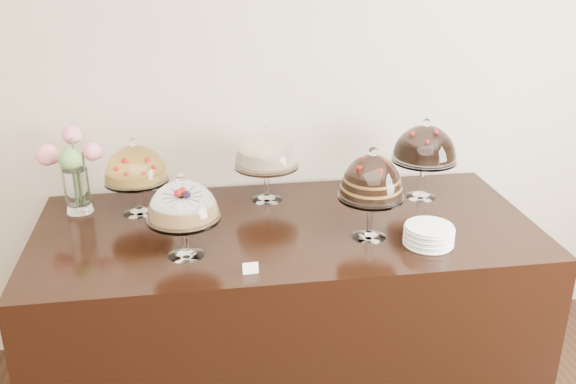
{
  "coord_description": "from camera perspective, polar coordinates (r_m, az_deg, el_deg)",
  "views": [
    {
      "loc": [
        -0.43,
        -0.09,
        2.12
      ],
      "look_at": [
        -0.05,
        2.4,
        1.08
      ],
      "focal_mm": 40.0,
      "sensor_mm": 36.0,
      "label": 1
    }
  ],
  "objects": [
    {
      "name": "cake_stand_sugar_sponge",
      "position": [
        2.53,
        -9.33,
        -1.13
      ],
      "size": [
        0.29,
        0.29,
        0.35
      ],
      "color": "white",
      "rests_on": "display_counter"
    },
    {
      "name": "plate_stack",
      "position": [
        2.72,
        12.4,
        -3.76
      ],
      "size": [
        0.2,
        0.2,
        0.08
      ],
      "color": "white",
      "rests_on": "display_counter"
    },
    {
      "name": "flower_vase",
      "position": [
        3.07,
        -18.67,
        1.97
      ],
      "size": [
        0.29,
        0.27,
        0.38
      ],
      "color": "white",
      "rests_on": "display_counter"
    },
    {
      "name": "cake_stand_dark_choco",
      "position": [
        3.12,
        12.07,
        3.97
      ],
      "size": [
        0.31,
        0.31,
        0.39
      ],
      "color": "white",
      "rests_on": "display_counter"
    },
    {
      "name": "cake_stand_choco_layer",
      "position": [
        2.66,
        7.43,
        1.01
      ],
      "size": [
        0.27,
        0.27,
        0.4
      ],
      "color": "white",
      "rests_on": "display_counter"
    },
    {
      "name": "cake_stand_cheesecake",
      "position": [
        3.02,
        -1.95,
        3.51
      ],
      "size": [
        0.31,
        0.31,
        0.37
      ],
      "color": "white",
      "rests_on": "display_counter"
    },
    {
      "name": "cake_stand_fruit_tart",
      "position": [
        2.96,
        -13.41,
        2.19
      ],
      "size": [
        0.29,
        0.29,
        0.36
      ],
      "color": "white",
      "rests_on": "display_counter"
    },
    {
      "name": "display_counter",
      "position": [
        3.06,
        -0.14,
        -10.6
      ],
      "size": [
        2.2,
        1.0,
        0.9
      ],
      "primitive_type": "cube",
      "color": "black",
      "rests_on": "ground"
    },
    {
      "name": "wall_back",
      "position": [
        3.18,
        -0.86,
        11.21
      ],
      "size": [
        5.0,
        0.04,
        3.0
      ],
      "primitive_type": "cube",
      "color": "#C0B29A",
      "rests_on": "ground"
    },
    {
      "name": "price_card_left",
      "position": [
        2.46,
        -3.35,
        -6.78
      ],
      "size": [
        0.06,
        0.02,
        0.04
      ],
      "primitive_type": "cube",
      "rotation": [
        -0.21,
        0.0,
        0.05
      ],
      "color": "white",
      "rests_on": "display_counter"
    }
  ]
}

